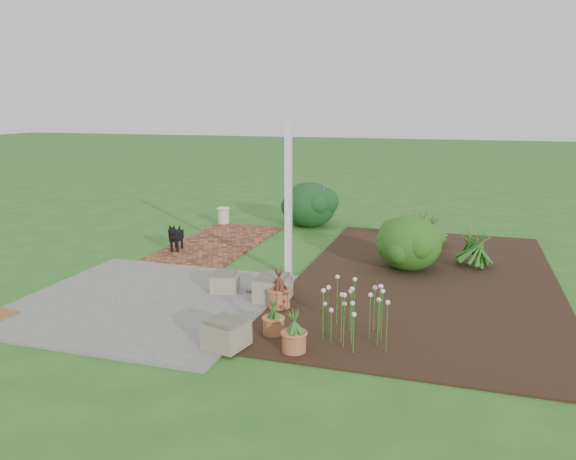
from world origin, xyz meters
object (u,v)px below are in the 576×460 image
(cream_ceramic_urn, at_px, (223,216))
(evergreen_shrub, at_px, (409,242))
(stone_trough_near, at_px, (226,335))
(black_dog, at_px, (176,235))

(cream_ceramic_urn, relative_size, evergreen_shrub, 0.33)
(stone_trough_near, xyz_separation_m, black_dog, (-2.67, 3.74, 0.15))
(cream_ceramic_urn, bearing_deg, evergreen_shrub, -28.70)
(black_dog, xyz_separation_m, cream_ceramic_urn, (-0.16, 2.60, -0.11))
(black_dog, bearing_deg, cream_ceramic_urn, 83.24)
(stone_trough_near, relative_size, black_dog, 0.76)
(stone_trough_near, distance_m, cream_ceramic_urn, 6.95)
(evergreen_shrub, bearing_deg, black_dog, -178.20)
(stone_trough_near, height_order, evergreen_shrub, evergreen_shrub)
(stone_trough_near, relative_size, evergreen_shrub, 0.39)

